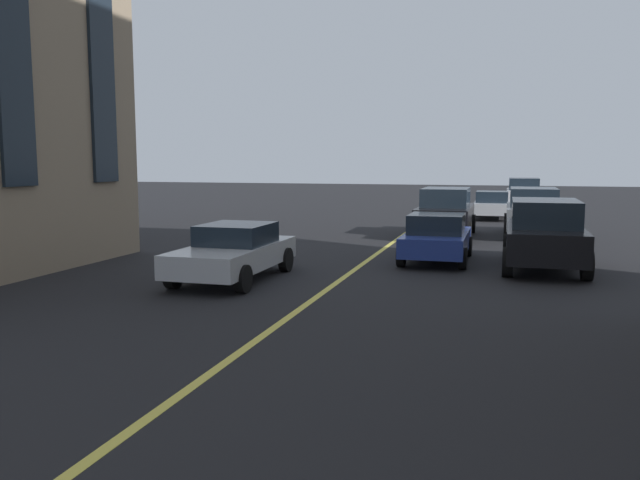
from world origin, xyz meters
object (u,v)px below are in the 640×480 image
car_white_parked_b (524,193)px  car_black_near (445,212)px  car_blue_far (437,238)px  car_black_trailing (544,234)px  car_silver_parked_a (492,205)px  car_grey_oncoming (533,211)px  car_silver_mid (234,251)px

car_white_parked_b → car_black_near: bearing=168.3°
car_blue_far → car_black_trailing: size_ratio=0.83×
car_blue_far → car_silver_parked_a: bearing=-4.8°
car_grey_oncoming → car_silver_mid: (-11.72, 7.46, -0.27)m
car_blue_far → car_grey_oncoming: bearing=-21.5°
car_white_parked_b → car_black_near: same height
car_silver_parked_a → car_black_trailing: 15.37m
car_blue_far → car_grey_oncoming: car_grey_oncoming is taller
car_blue_far → car_silver_parked_a: size_ratio=1.00×
car_grey_oncoming → car_silver_parked_a: 7.52m
car_blue_far → car_silver_mid: bearing=133.4°
car_silver_parked_a → car_blue_far: bearing=175.2°
car_black_near → car_silver_parked_a: car_black_near is taller
car_white_parked_b → car_silver_parked_a: 7.55m
car_blue_far → car_grey_oncoming: 8.00m
car_white_parked_b → car_grey_oncoming: 14.68m
car_blue_far → car_silver_parked_a: same height
car_black_near → car_silver_mid: 11.45m
car_silver_parked_a → car_black_trailing: size_ratio=0.83×
car_white_parked_b → car_black_trailing: (-22.62, 0.00, 0.00)m
car_white_parked_b → car_grey_oncoming: (-14.68, 0.00, 0.00)m
car_silver_mid → car_blue_far: bearing=-46.6°
car_white_parked_b → car_blue_far: size_ratio=1.21×
car_silver_parked_a → car_silver_mid: car_silver_parked_a is taller
car_black_trailing → car_silver_mid: car_black_trailing is taller
car_blue_far → car_silver_mid: car_blue_far is taller
car_black_near → car_black_trailing: (-6.88, -3.26, 0.00)m
car_black_near → car_silver_parked_a: (8.39, -1.57, -0.27)m
car_grey_oncoming → car_silver_parked_a: (7.32, 1.69, -0.27)m
car_grey_oncoming → car_black_near: bearing=108.2°
car_grey_oncoming → car_black_trailing: bearing=180.0°
car_white_parked_b → car_black_trailing: 22.62m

